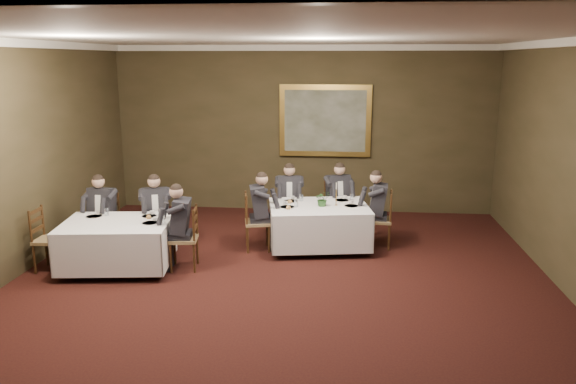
% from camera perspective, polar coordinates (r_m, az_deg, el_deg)
% --- Properties ---
extents(ground, '(10.00, 10.00, 0.00)m').
position_cam_1_polar(ground, '(7.61, -1.39, -11.59)').
color(ground, black).
rests_on(ground, ground).
extents(ceiling, '(8.00, 10.00, 0.10)m').
position_cam_1_polar(ceiling, '(6.91, -1.56, 15.75)').
color(ceiling, silver).
rests_on(ceiling, back_wall).
extents(back_wall, '(8.00, 0.10, 3.50)m').
position_cam_1_polar(back_wall, '(11.97, 1.52, 6.33)').
color(back_wall, '#342E1A').
rests_on(back_wall, ground).
extents(crown_molding, '(8.00, 10.00, 0.12)m').
position_cam_1_polar(crown_molding, '(6.91, -1.55, 15.25)').
color(crown_molding, white).
rests_on(crown_molding, back_wall).
extents(table_main, '(1.88, 1.55, 0.67)m').
position_cam_1_polar(table_main, '(9.72, 3.15, -3.17)').
color(table_main, '#301D0D').
rests_on(table_main, ground).
extents(table_second, '(1.79, 1.45, 0.67)m').
position_cam_1_polar(table_second, '(9.14, -16.95, -4.84)').
color(table_second, '#301D0D').
rests_on(table_second, ground).
extents(chair_main_backleft, '(0.48, 0.46, 1.00)m').
position_cam_1_polar(chair_main_backleft, '(10.56, 0.13, -2.75)').
color(chair_main_backleft, olive).
rests_on(chair_main_backleft, ground).
extents(diner_main_backleft, '(0.45, 0.52, 1.35)m').
position_cam_1_polar(diner_main_backleft, '(10.48, 0.14, -1.57)').
color(diner_main_backleft, black).
rests_on(diner_main_backleft, chair_main_backleft).
extents(chair_main_backright, '(0.56, 0.55, 1.00)m').
position_cam_1_polar(chair_main_backright, '(10.65, 4.99, -2.65)').
color(chair_main_backright, olive).
rests_on(chair_main_backright, ground).
extents(diner_main_backright, '(0.54, 0.59, 1.35)m').
position_cam_1_polar(diner_main_backright, '(10.58, 5.04, -1.48)').
color(diner_main_backright, black).
rests_on(diner_main_backright, chair_main_backright).
extents(chair_main_endleft, '(0.50, 0.52, 1.00)m').
position_cam_1_polar(chair_main_endleft, '(9.70, -3.16, -4.23)').
color(chair_main_endleft, olive).
rests_on(chair_main_endleft, ground).
extents(diner_main_endleft, '(0.55, 0.49, 1.35)m').
position_cam_1_polar(diner_main_endleft, '(9.64, -3.11, -2.93)').
color(diner_main_endleft, black).
rests_on(diner_main_endleft, chair_main_endleft).
extents(chair_main_endright, '(0.45, 0.47, 1.00)m').
position_cam_1_polar(chair_main_endright, '(9.95, 9.27, -3.94)').
color(chair_main_endright, olive).
rests_on(chair_main_endright, ground).
extents(diner_main_endright, '(0.51, 0.44, 1.35)m').
position_cam_1_polar(diner_main_endright, '(9.88, 9.25, -2.67)').
color(diner_main_endright, black).
rests_on(diner_main_endright, chair_main_endright).
extents(chair_sec_backleft, '(0.48, 0.46, 1.00)m').
position_cam_1_polar(chair_sec_backleft, '(10.08, -18.06, -4.21)').
color(chair_sec_backleft, olive).
rests_on(chair_sec_backleft, ground).
extents(diner_sec_backleft, '(0.45, 0.52, 1.35)m').
position_cam_1_polar(diner_sec_backleft, '(10.00, -18.18, -2.99)').
color(diner_sec_backleft, black).
rests_on(diner_sec_backleft, chair_sec_backleft).
extents(chair_sec_backright, '(0.55, 0.54, 1.00)m').
position_cam_1_polar(chair_sec_backright, '(9.86, -13.16, -4.27)').
color(chair_sec_backright, olive).
rests_on(chair_sec_backright, ground).
extents(diner_sec_backright, '(0.53, 0.58, 1.35)m').
position_cam_1_polar(diner_sec_backright, '(9.79, -13.23, -3.02)').
color(diner_sec_backright, black).
rests_on(diner_sec_backright, chair_sec_backright).
extents(chair_sec_endright, '(0.47, 0.49, 1.00)m').
position_cam_1_polar(chair_sec_endright, '(8.97, -10.43, -5.92)').
color(chair_sec_endright, olive).
rests_on(chair_sec_endright, ground).
extents(diner_sec_endright, '(0.53, 0.46, 1.35)m').
position_cam_1_polar(diner_sec_endright, '(8.90, -10.57, -4.53)').
color(diner_sec_endright, black).
rests_on(diner_sec_endright, chair_sec_endright).
extents(chair_sec_endleft, '(0.43, 0.45, 1.00)m').
position_cam_1_polar(chair_sec_endleft, '(9.52, -22.96, -5.66)').
color(chair_sec_endleft, olive).
rests_on(chair_sec_endleft, ground).
extents(centerpiece, '(0.31, 0.28, 0.28)m').
position_cam_1_polar(centerpiece, '(9.57, 3.54, -0.62)').
color(centerpiece, '#2D5926').
rests_on(centerpiece, table_main).
extents(candlestick, '(0.06, 0.06, 0.41)m').
position_cam_1_polar(candlestick, '(9.64, 4.92, -0.47)').
color(candlestick, '#C38D3B').
rests_on(candlestick, table_main).
extents(place_setting_table_main, '(0.33, 0.31, 0.14)m').
position_cam_1_polar(place_setting_table_main, '(9.95, 0.65, -0.70)').
color(place_setting_table_main, white).
rests_on(place_setting_table_main, table_main).
extents(place_setting_table_second, '(0.33, 0.31, 0.14)m').
position_cam_1_polar(place_setting_table_second, '(9.48, -18.77, -2.13)').
color(place_setting_table_second, white).
rests_on(place_setting_table_second, table_second).
extents(painting, '(1.91, 0.09, 1.50)m').
position_cam_1_polar(painting, '(11.86, 3.79, 7.23)').
color(painting, gold).
rests_on(painting, back_wall).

